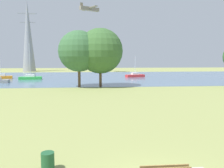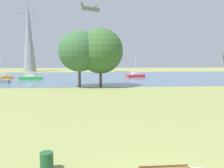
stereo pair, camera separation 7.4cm
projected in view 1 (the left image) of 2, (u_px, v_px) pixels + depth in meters
ground_plane at (112, 95)px, 30.12m from camera, size 160.00×160.00×0.00m
litter_bin at (48, 162)px, 9.93m from camera, size 0.56×0.56×0.80m
water_surface at (102, 77)px, 57.83m from camera, size 140.00×40.00×0.02m
sailboat_orange at (1, 77)px, 53.15m from camera, size 5.02×2.64×5.99m
sailboat_red at (135, 75)px, 57.76m from camera, size 5.03×2.97×5.23m
sailboat_green at (30, 77)px, 51.31m from camera, size 4.93×1.97×7.99m
tree_west_near at (79, 51)px, 37.61m from camera, size 6.65×6.65×9.17m
tree_east_near at (100, 51)px, 38.19m from camera, size 7.43×7.43×9.60m
electricity_pylon at (28, 36)px, 80.36m from camera, size 6.40×4.40×24.73m
light_aircraft at (89, 9)px, 71.74m from camera, size 6.11×7.85×2.10m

